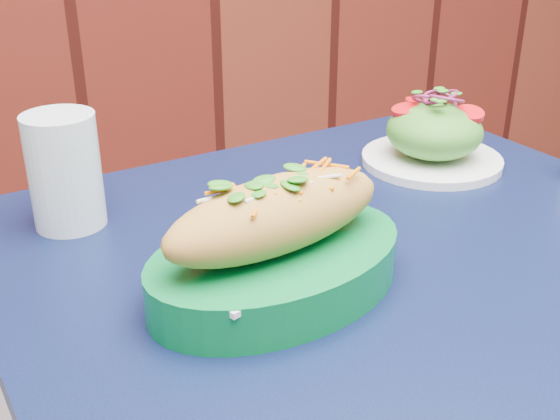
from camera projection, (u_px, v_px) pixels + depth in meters
name	position (u px, v px, depth m)	size (l,w,h in m)	color
cafe_table	(390.00, 330.00, 0.78)	(0.85, 0.85, 0.75)	black
banh_mi_basket	(277.00, 245.00, 0.68)	(0.30, 0.22, 0.13)	#056C2F
salad_plate	(434.00, 137.00, 0.99)	(0.20, 0.20, 0.11)	white
water_glass	(65.00, 171.00, 0.80)	(0.08, 0.08, 0.13)	silver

